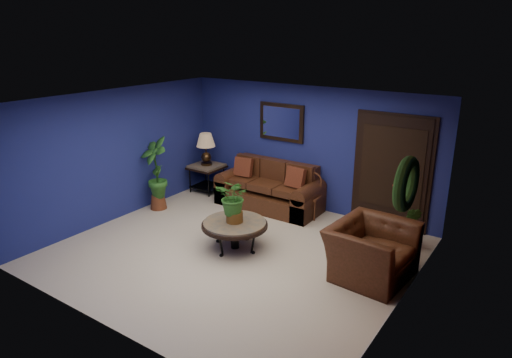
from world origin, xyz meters
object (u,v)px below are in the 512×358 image
Objects in this scene: coffee_table at (235,225)px; sofa at (271,192)px; table_lamp at (206,145)px; armchair at (371,251)px; end_table at (207,171)px; side_chair at (311,192)px.

sofa is at bearing 105.06° from coffee_table.
armchair is at bearing -18.60° from table_lamp.
end_table is at bearing -178.94° from sofa.
side_chair is at bearing 1.40° from table_lamp.
side_chair reaches higher than coffee_table.
sofa is at bearing 1.06° from end_table.
table_lamp is 0.79× the size of side_chair.
end_table is at bearing 139.27° from coffee_table.
end_table is at bearing 76.18° from armchair.
sofa is 1.94× the size of coffee_table.
coffee_table is 1.62× the size of end_table.
end_table is 0.99× the size of table_lamp.
side_chair is (0.39, 1.98, 0.07)m from coffee_table.
end_table reaches higher than coffee_table.
coffee_table is 2.26m from armchair.
armchair is at bearing 10.75° from coffee_table.
armchair is (1.83, -1.56, -0.09)m from side_chair.
armchair reaches higher than coffee_table.
sofa is 3.11× the size of table_lamp.
sofa is 2.02m from coffee_table.
side_chair is (2.62, 0.06, 0.01)m from end_table.
armchair reaches higher than end_table.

